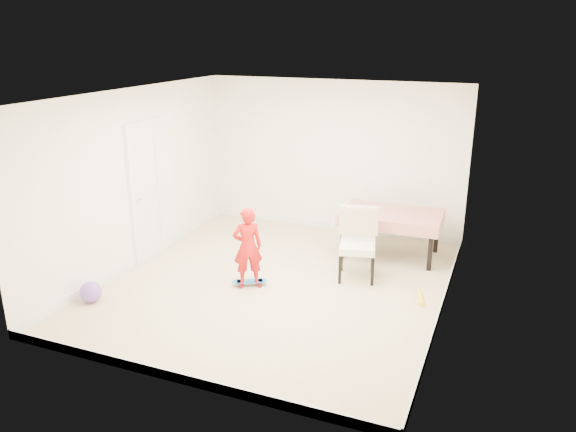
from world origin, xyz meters
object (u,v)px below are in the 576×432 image
at_px(skateboard, 250,283).
at_px(balloon, 91,292).
at_px(child, 248,249).
at_px(dining_chair, 357,245).
at_px(dining_table, 390,234).

distance_m(skateboard, balloon, 2.09).
relative_size(skateboard, child, 0.44).
xyz_separation_m(dining_chair, balloon, (-2.99, -2.02, -0.36)).
relative_size(dining_table, child, 1.37).
xyz_separation_m(dining_table, dining_chair, (-0.25, -1.03, 0.15)).
distance_m(dining_table, dining_chair, 1.08).
xyz_separation_m(dining_chair, skateboard, (-1.30, -0.80, -0.47)).
bearing_deg(balloon, child, 35.14).
bearing_deg(skateboard, dining_chair, 3.89).
bearing_deg(dining_table, child, -130.87).
bearing_deg(balloon, dining_table, 43.31).
relative_size(dining_table, balloon, 5.39).
bearing_deg(dining_chair, child, -161.03).
bearing_deg(dining_table, dining_chair, -104.78).
bearing_deg(child, dining_chair, 177.51).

